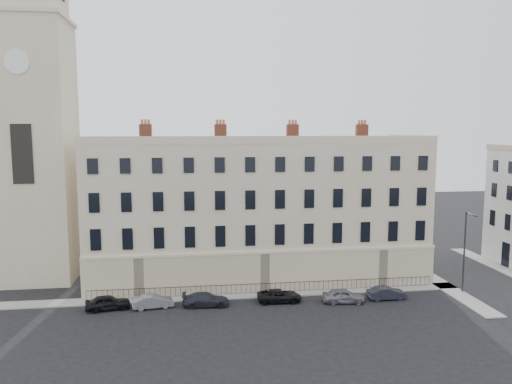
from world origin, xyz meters
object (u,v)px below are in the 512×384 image
Objects in this scene: car_e at (343,296)px; car_d at (280,296)px; car_a at (108,303)px; car_c at (206,299)px; streetlamp at (465,249)px; car_f at (387,293)px; car_b at (153,301)px.

car_d is at bearing 86.03° from car_e.
car_a is 0.94× the size of car_d.
car_c is 26.22m from streetlamp.
car_c is 7.05m from car_d.
car_c is 1.16× the size of car_f.
car_e is 4.47m from car_f.
car_c is 17.52m from car_f.
car_e reaches higher than car_b.
car_b is 4.88m from car_c.
car_a reaches higher than car_f.
car_d is at bearing -85.70° from car_c.
car_f is (26.46, -0.76, -0.06)m from car_a.
car_b is at bearing -177.01° from streetlamp.
car_b is 0.99× the size of car_f.
car_f is 9.33m from streetlamp.
car_a is 0.48× the size of streetlamp.
car_e is (13.06, -0.85, 0.05)m from car_c.
car_a is at bearing -177.17° from streetlamp.
car_b is at bearing 87.63° from car_f.
car_d is 10.49m from car_f.
streetlamp is (12.86, 1.10, 3.92)m from car_e.
car_d is 6.10m from car_e.
car_f reaches higher than car_d.
car_e is 13.49m from streetlamp.
car_a reaches higher than car_c.
car_d is 19.29m from streetlamp.
streetlamp is (18.87, 0.04, 4.01)m from car_d.
car_c is 1.09× the size of car_e.
streetlamp reaches higher than car_a.
car_c is at bearing -100.91° from car_b.
car_e is 0.48× the size of streetlamp.
car_b is 0.45× the size of streetlamp.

